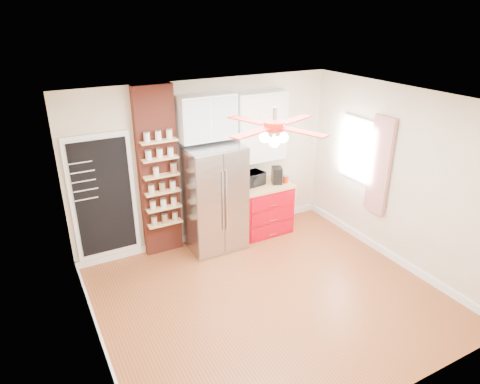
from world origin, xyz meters
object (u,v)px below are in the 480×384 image
pantry_jar_oats (156,171)px  canister_left (286,179)px  red_cabinet (263,208)px  toaster_oven (252,179)px  ceiling_fan (274,126)px  coffee_maker (277,175)px  fridge (214,198)px

pantry_jar_oats → canister_left: bearing=-5.3°
canister_left → red_cabinet: bearing=163.9°
toaster_oven → ceiling_fan: bearing=-123.9°
red_cabinet → coffee_maker: coffee_maker is taller
fridge → canister_left: bearing=-2.4°
ceiling_fan → coffee_maker: size_ratio=4.85×
red_cabinet → ceiling_fan: size_ratio=0.67×
fridge → toaster_oven: fridge is taller
toaster_oven → coffee_maker: size_ratio=1.41×
canister_left → pantry_jar_oats: size_ratio=0.96×
coffee_maker → pantry_jar_oats: size_ratio=2.23×
coffee_maker → pantry_jar_oats: (-2.07, 0.14, 0.39)m
pantry_jar_oats → red_cabinet: bearing=-3.1°
red_cabinet → toaster_oven: toaster_oven is taller
ceiling_fan → coffee_maker: bearing=55.0°
fridge → coffee_maker: size_ratio=6.07×
coffee_maker → pantry_jar_oats: bearing=-161.0°
red_cabinet → toaster_oven: bearing=155.9°
red_cabinet → coffee_maker: bearing=-11.0°
fridge → coffee_maker: fridge is taller
fridge → pantry_jar_oats: 1.05m
coffee_maker → canister_left: coffee_maker is taller
ceiling_fan → canister_left: bearing=50.6°
ceiling_fan → toaster_oven: bearing=67.6°
fridge → toaster_oven: bearing=9.9°
coffee_maker → pantry_jar_oats: pantry_jar_oats is taller
ceiling_fan → coffee_maker: ceiling_fan is taller
red_cabinet → pantry_jar_oats: (-1.85, 0.10, 0.99)m
ceiling_fan → toaster_oven: (0.73, 1.77, -1.41)m
canister_left → pantry_jar_oats: (-2.22, 0.21, 0.47)m
red_cabinet → pantry_jar_oats: bearing=176.9°
fridge → coffee_maker: bearing=0.3°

